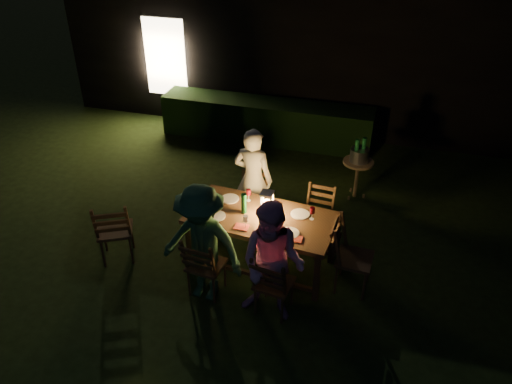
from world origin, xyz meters
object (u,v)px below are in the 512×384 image
(side_table, at_px, (358,165))
(ice_bucket, at_px, (359,155))
(chair_near_left, at_px, (206,275))
(bottle_bucket_a, at_px, (356,153))
(chair_far_left, at_px, (252,211))
(lantern, at_px, (267,205))
(person_house_side, at_px, (253,179))
(person_opp_left, at_px, (202,245))
(chair_spare, at_px, (117,240))
(bottle_table, at_px, (244,203))
(chair_end, at_px, (351,268))
(chair_near_right, at_px, (273,293))
(dining_table, at_px, (262,221))
(chair_far_right, at_px, (316,226))
(person_opp_right, at_px, (273,263))
(bottle_bucket_b, at_px, (363,152))

(side_table, distance_m, ice_bucket, 0.19)
(chair_near_left, bearing_deg, bottle_bucket_a, 67.21)
(chair_far_left, bearing_deg, lantern, 117.65)
(chair_near_left, xyz_separation_m, chair_far_left, (0.14, 1.53, -0.02))
(person_house_side, bearing_deg, person_opp_left, 90.00)
(chair_spare, height_order, person_opp_left, person_opp_left)
(chair_spare, xyz_separation_m, person_house_side, (1.57, 1.29, 0.49))
(ice_bucket, bearing_deg, chair_spare, -139.56)
(bottle_table, bearing_deg, chair_end, -5.52)
(chair_near_right, distance_m, chair_far_left, 1.78)
(dining_table, height_order, lantern, lantern)
(chair_far_left, bearing_deg, chair_end, 148.09)
(lantern, height_order, side_table, lantern)
(chair_far_right, bearing_deg, person_opp_right, 85.53)
(chair_near_right, xyz_separation_m, person_opp_left, (-0.90, 0.04, 0.52))
(chair_near_right, xyz_separation_m, lantern, (-0.32, 0.85, 0.67))
(ice_bucket, bearing_deg, chair_near_right, -102.73)
(chair_end, distance_m, bottle_bucket_a, 2.25)
(side_table, bearing_deg, dining_table, -116.17)
(lantern, bearing_deg, chair_near_right, -69.52)
(chair_far_left, height_order, chair_end, chair_end)
(person_house_side, xyz_separation_m, bottle_bucket_a, (1.35, 1.20, 0.02))
(chair_near_right, distance_m, person_opp_right, 0.51)
(person_opp_right, relative_size, bottle_bucket_a, 4.96)
(person_opp_right, xyz_separation_m, bottle_table, (-0.62, 0.88, 0.14))
(chair_end, relative_size, person_opp_left, 0.64)
(chair_far_right, distance_m, side_table, 1.48)
(lantern, bearing_deg, bottle_bucket_b, 63.87)
(chair_near_right, xyz_separation_m, chair_far_right, (0.25, 1.52, -0.02))
(chair_near_left, relative_size, chair_far_right, 1.07)
(person_opp_left, height_order, bottle_bucket_b, person_opp_left)
(chair_end, bearing_deg, bottle_bucket_a, -170.43)
(chair_far_left, bearing_deg, person_house_side, -99.95)
(chair_far_left, xyz_separation_m, bottle_bucket_b, (1.46, 1.33, 0.55))
(bottle_table, xyz_separation_m, bottle_bucket_b, (1.33, 2.11, -0.11))
(chair_near_left, height_order, chair_far_left, chair_near_left)
(lantern, bearing_deg, bottle_table, -176.02)
(side_table, relative_size, ice_bucket, 2.22)
(side_table, bearing_deg, chair_near_right, -102.73)
(chair_near_right, relative_size, person_opp_right, 0.60)
(person_house_side, relative_size, side_table, 2.41)
(lantern, height_order, bottle_table, lantern)
(chair_near_right, bearing_deg, chair_far_left, 123.00)
(chair_spare, distance_m, ice_bucket, 3.93)
(chair_near_right, distance_m, chair_far_right, 1.54)
(chair_end, bearing_deg, person_opp_left, -66.28)
(chair_far_right, bearing_deg, chair_end, 130.55)
(person_house_side, height_order, side_table, person_house_side)
(lantern, height_order, bottle_bucket_b, lantern)
(chair_near_right, height_order, bottle_bucket_b, bottle_bucket_b)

